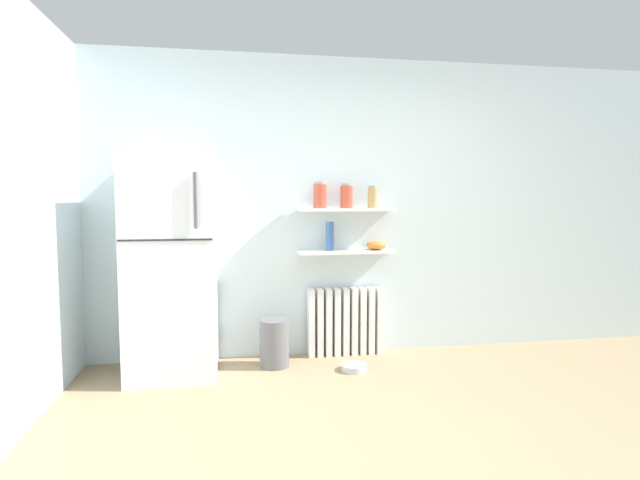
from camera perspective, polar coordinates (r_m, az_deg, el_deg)
The scene contains 13 objects.
ground_plane at distance 3.27m, azimuth 8.94°, elevation -20.27°, with size 7.04×7.04×0.00m, color #9E8460.
back_wall at distance 4.46m, azimuth 2.81°, elevation 3.73°, with size 7.04×0.10×2.60m, color silver.
refrigerator at distance 4.04m, azimuth -16.58°, elevation -2.79°, with size 0.67×0.68×1.72m.
radiator at distance 4.46m, azimuth 2.91°, elevation -9.30°, with size 0.67×0.12×0.59m.
wall_shelf_lower at distance 4.32m, azimuth 3.03°, elevation -1.35°, with size 0.84×0.22×0.03m, color white.
wall_shelf_upper at distance 4.30m, azimuth 3.05°, elevation 3.50°, with size 0.84×0.22×0.03m, color white.
storage_jar_0 at distance 4.25m, azimuth -0.01°, elevation 5.14°, with size 0.11×0.11×0.22m.
storage_jar_1 at distance 4.30m, azimuth 3.06°, elevation 5.05°, with size 0.11×0.11×0.21m.
storage_jar_2 at distance 4.35m, azimuth 6.05°, elevation 4.91°, with size 0.09×0.09×0.19m.
vase at distance 4.28m, azimuth 1.12°, elevation 0.44°, with size 0.07×0.07×0.25m, color #38609E.
shelf_bowl at distance 4.38m, azimuth 6.48°, elevation -0.60°, with size 0.18×0.18×0.08m, color orange.
trash_bin at distance 4.19m, azimuth -5.25°, elevation -11.66°, with size 0.24×0.24×0.39m, color slate.
pet_food_bowl at distance 4.14m, azimuth 3.89°, elevation -14.35°, with size 0.21×0.21×0.05m, color #B7B7BC.
Camera 1 is at (-0.96, -2.30, 1.38)m, focal length 27.95 mm.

